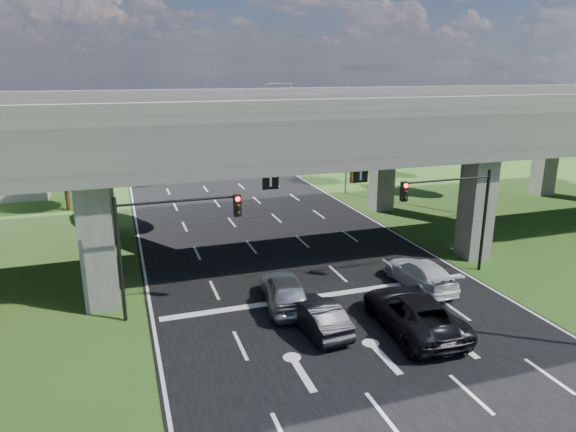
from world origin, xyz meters
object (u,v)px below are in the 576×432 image
car_white (420,274)px  car_trailing (413,312)px  signal_left (167,232)px  streetlight_beyond (288,117)px  streetlight_far (343,132)px  car_dark (317,315)px  signal_right (454,204)px  car_silver (285,290)px

car_white → car_trailing: car_trailing is taller
signal_left → car_trailing: signal_left is taller
streetlight_beyond → car_white: streetlight_beyond is taller
car_trailing → car_white: bearing=-122.5°
streetlight_far → car_dark: bearing=-116.6°
car_dark → signal_right: bearing=-163.6°
signal_right → car_silver: (-10.23, -0.94, -3.32)m
signal_left → streetlight_beyond: (17.92, 36.06, 1.66)m
car_silver → car_white: bearing=-172.4°
signal_left → car_trailing: (10.17, -5.04, -3.30)m
car_white → streetlight_far: bearing=-103.5°
signal_left → car_dark: (6.02, -3.70, -3.43)m
car_white → car_dark: bearing=20.4°
car_silver → car_trailing: car_trailing is taller
signal_right → streetlight_beyond: size_ratio=0.60×
signal_right → car_white: (-2.53, -0.98, -3.42)m
signal_left → car_silver: signal_left is taller
signal_left → streetlight_beyond: size_ratio=0.60×
signal_right → signal_left: size_ratio=1.00×
signal_right → signal_left: 15.65m
car_dark → car_trailing: bearing=157.5°
signal_right → streetlight_beyond: (2.27, 36.06, 1.66)m
signal_left → car_white: signal_left is taller
streetlight_beyond → car_white: (-4.81, -37.03, -5.08)m
car_silver → car_trailing: 6.28m
car_trailing → signal_left: bearing=-23.0°
streetlight_beyond → car_silver: size_ratio=2.03×
signal_left → car_silver: bearing=-9.9°
car_dark → car_white: bearing=-163.6°
streetlight_far → car_white: 22.17m
car_silver → car_dark: car_silver is taller
signal_left → car_dark: signal_left is taller
signal_right → car_white: 4.36m
streetlight_beyond → car_trailing: (-7.75, -41.10, -4.96)m
signal_left → car_white: bearing=-4.3°
car_dark → car_trailing: 4.36m
car_silver → car_dark: 2.83m
streetlight_far → streetlight_beyond: bearing=90.0°
signal_right → car_trailing: (-5.48, -5.04, -3.30)m
streetlight_beyond → car_silver: (-12.51, -37.00, -4.98)m
car_silver → car_trailing: (4.76, -4.10, 0.02)m
signal_right → streetlight_far: (2.27, 20.06, 1.66)m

